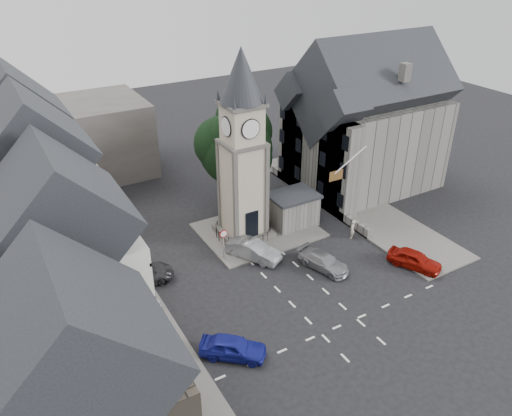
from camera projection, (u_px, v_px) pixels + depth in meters
ground at (294, 283)px, 38.01m from camera, size 120.00×120.00×0.00m
pavement_west at (109, 291)px, 37.05m from camera, size 6.00×30.00×0.14m
pavement_east at (350, 203)px, 49.31m from camera, size 6.00×26.00×0.14m
central_island at (258, 230)px, 44.70m from camera, size 10.00×8.00×0.16m
road_markings at (339, 326)px, 33.83m from camera, size 20.00×8.00×0.01m
clock_tower at (242, 150)px, 40.17m from camera, size 4.86×4.86×16.25m
stone_shelter at (293, 209)px, 45.07m from camera, size 4.30×3.30×3.08m
town_tree at (236, 139)px, 45.41m from camera, size 7.20×7.20×10.80m
warning_sign_post at (224, 239)px, 39.76m from camera, size 0.70×0.19×2.85m
terrace_pink at (27, 171)px, 40.20m from camera, size 8.10×7.60×12.80m
terrace_cream at (44, 213)px, 34.13m from camera, size 8.10×7.60×12.80m
terrace_tudor at (70, 279)px, 28.24m from camera, size 8.10×7.60×12.00m
backdrop_west at (51, 145)px, 52.09m from camera, size 20.00×10.00×8.00m
east_building at (364, 128)px, 50.19m from camera, size 14.40×11.40×12.60m
east_boundary_wall at (315, 198)px, 49.42m from camera, size 0.40×16.00×0.90m
flagpole at (351, 160)px, 41.19m from camera, size 3.68×0.10×2.74m
car_west_blue at (233, 347)px, 31.12m from camera, size 4.30×3.99×1.43m
car_west_silver at (134, 303)px, 35.00m from camera, size 3.62×3.60×1.25m
car_west_grey at (142, 275)px, 37.78m from camera, size 5.12×2.86×1.35m
car_island_silver at (253, 250)px, 40.62m from camera, size 3.70×4.82×1.52m
car_island_east at (323, 261)px, 39.44m from camera, size 2.96×4.70×1.27m
car_east_red at (415, 259)px, 39.54m from camera, size 3.28×4.56×1.44m
pedestrian at (352, 229)px, 43.32m from camera, size 0.73×0.71×1.69m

